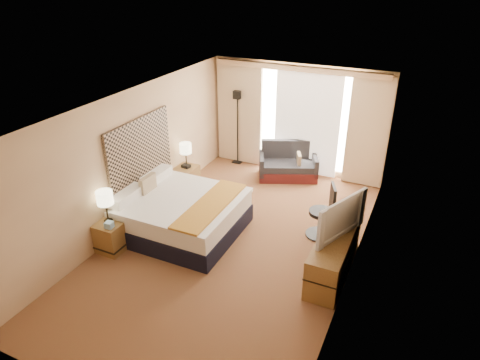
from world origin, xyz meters
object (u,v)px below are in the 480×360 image
at_px(desk_chair, 324,214).
at_px(media_dresser, 334,253).
at_px(nightstand_right, 186,179).
at_px(loveseat, 288,166).
at_px(floor_lamp, 237,113).
at_px(television, 336,215).
at_px(lamp_right, 186,149).
at_px(lamp_left, 105,198).
at_px(bed, 182,214).
at_px(nightstand_left, 112,236).

bearing_deg(desk_chair, media_dresser, -87.50).
height_order(nightstand_right, loveseat, loveseat).
height_order(floor_lamp, television, floor_lamp).
relative_size(loveseat, television, 1.31).
relative_size(desk_chair, lamp_right, 1.91).
distance_m(lamp_left, television, 3.86).
bearing_deg(floor_lamp, bed, -82.96).
relative_size(bed, lamp_left, 3.51).
bearing_deg(loveseat, desk_chair, -79.37).
bearing_deg(lamp_left, bed, 48.90).
distance_m(bed, lamp_left, 1.46).
bearing_deg(loveseat, media_dresser, -82.19).
bearing_deg(nightstand_right, lamp_right, 100.50).
height_order(media_dresser, loveseat, loveseat).
bearing_deg(desk_chair, lamp_right, 148.27).
bearing_deg(lamp_left, floor_lamp, 84.00).
xyz_separation_m(bed, loveseat, (1.04, 3.07, -0.09)).
bearing_deg(nightstand_left, media_dresser, 15.84).
distance_m(bed, lamp_right, 1.85).
bearing_deg(nightstand_left, television, 16.77).
height_order(nightstand_left, floor_lamp, floor_lamp).
xyz_separation_m(loveseat, lamp_right, (-1.86, -1.53, 0.70)).
bearing_deg(television, floor_lamp, 68.16).
height_order(nightstand_right, lamp_left, lamp_left).
relative_size(media_dresser, television, 1.54).
distance_m(nightstand_left, loveseat, 4.49).
height_order(bed, loveseat, bed).
height_order(nightstand_right, television, television).
bearing_deg(lamp_right, lamp_left, -91.06).
xyz_separation_m(nightstand_right, lamp_right, (-0.01, 0.06, 0.70)).
relative_size(lamp_left, television, 0.51).
bearing_deg(loveseat, nightstand_left, -137.88).
bearing_deg(nightstand_right, bed, -61.41).
bearing_deg(loveseat, floor_lamp, 146.21).
bearing_deg(bed, nightstand_left, -128.54).
height_order(nightstand_right, lamp_right, lamp_right).
distance_m(lamp_right, television, 3.94).
relative_size(floor_lamp, lamp_right, 3.41).
height_order(desk_chair, lamp_right, lamp_right).
xyz_separation_m(floor_lamp, lamp_right, (-0.41, -1.79, -0.35)).
bearing_deg(floor_lamp, nightstand_left, -95.21).
bearing_deg(nightstand_right, floor_lamp, 77.89).
height_order(media_dresser, lamp_right, lamp_right).
bearing_deg(media_dresser, desk_chair, 114.54).
distance_m(loveseat, lamp_right, 2.51).
relative_size(lamp_right, television, 0.47).
bearing_deg(television, lamp_right, 91.42).
bearing_deg(nightstand_right, nightstand_left, -90.00).
height_order(bed, desk_chair, desk_chair).
relative_size(desk_chair, lamp_left, 1.76).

